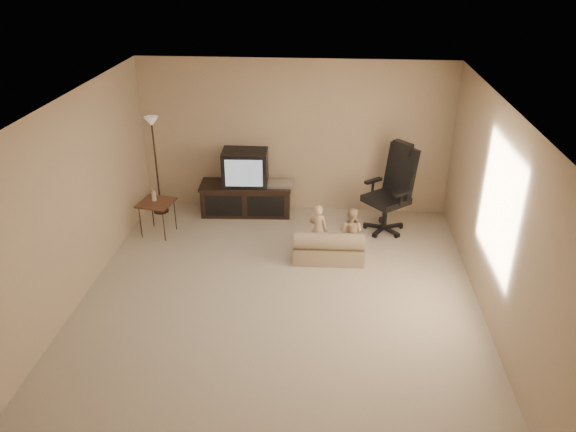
{
  "coord_description": "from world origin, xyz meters",
  "views": [
    {
      "loc": [
        0.58,
        -5.9,
        4.07
      ],
      "look_at": [
        0.06,
        0.6,
        0.89
      ],
      "focal_mm": 35.0,
      "sensor_mm": 36.0,
      "label": 1
    }
  ],
  "objects_px": {
    "floor_lamp": "(154,144)",
    "toddler_right": "(351,232)",
    "tv_stand": "(246,188)",
    "side_table": "(156,203)",
    "child_sofa": "(329,248)",
    "toddler_left": "(318,229)",
    "office_chair": "(390,200)"
  },
  "relations": [
    {
      "from": "side_table",
      "to": "floor_lamp",
      "type": "bearing_deg",
      "value": 104.16
    },
    {
      "from": "tv_stand",
      "to": "floor_lamp",
      "type": "xyz_separation_m",
      "value": [
        -1.45,
        -0.08,
        0.74
      ]
    },
    {
      "from": "child_sofa",
      "to": "toddler_right",
      "type": "xyz_separation_m",
      "value": [
        0.31,
        0.16,
        0.17
      ]
    },
    {
      "from": "floor_lamp",
      "to": "toddler_left",
      "type": "height_order",
      "value": "floor_lamp"
    },
    {
      "from": "office_chair",
      "to": "side_table",
      "type": "bearing_deg",
      "value": -123.59
    },
    {
      "from": "floor_lamp",
      "to": "toddler_left",
      "type": "bearing_deg",
      "value": -23.91
    },
    {
      "from": "office_chair",
      "to": "child_sofa",
      "type": "distance_m",
      "value": 1.41
    },
    {
      "from": "side_table",
      "to": "toddler_right",
      "type": "relative_size",
      "value": 0.98
    },
    {
      "from": "toddler_left",
      "to": "tv_stand",
      "type": "bearing_deg",
      "value": -27.91
    },
    {
      "from": "toddler_left",
      "to": "toddler_right",
      "type": "relative_size",
      "value": 1.03
    },
    {
      "from": "toddler_right",
      "to": "child_sofa",
      "type": "bearing_deg",
      "value": 44.54
    },
    {
      "from": "tv_stand",
      "to": "side_table",
      "type": "bearing_deg",
      "value": -148.89
    },
    {
      "from": "office_chair",
      "to": "toddler_left",
      "type": "height_order",
      "value": "office_chair"
    },
    {
      "from": "side_table",
      "to": "tv_stand",
      "type": "bearing_deg",
      "value": 34.06
    },
    {
      "from": "office_chair",
      "to": "floor_lamp",
      "type": "distance_m",
      "value": 3.83
    },
    {
      "from": "tv_stand",
      "to": "toddler_right",
      "type": "xyz_separation_m",
      "value": [
        1.69,
        -1.29,
        -0.08
      ]
    },
    {
      "from": "tv_stand",
      "to": "office_chair",
      "type": "relative_size",
      "value": 1.1
    },
    {
      "from": "tv_stand",
      "to": "side_table",
      "type": "distance_m",
      "value": 1.52
    },
    {
      "from": "tv_stand",
      "to": "side_table",
      "type": "height_order",
      "value": "tv_stand"
    },
    {
      "from": "toddler_left",
      "to": "toddler_right",
      "type": "xyz_separation_m",
      "value": [
        0.47,
        -0.03,
        -0.01
      ]
    },
    {
      "from": "tv_stand",
      "to": "toddler_right",
      "type": "bearing_deg",
      "value": -40.36
    },
    {
      "from": "floor_lamp",
      "to": "toddler_right",
      "type": "xyz_separation_m",
      "value": [
        3.13,
        -1.21,
        -0.82
      ]
    },
    {
      "from": "floor_lamp",
      "to": "tv_stand",
      "type": "bearing_deg",
      "value": 3.06
    },
    {
      "from": "toddler_left",
      "to": "toddler_right",
      "type": "distance_m",
      "value": 0.47
    },
    {
      "from": "child_sofa",
      "to": "tv_stand",
      "type": "bearing_deg",
      "value": 132.05
    },
    {
      "from": "office_chair",
      "to": "toddler_right",
      "type": "bearing_deg",
      "value": -75.91
    },
    {
      "from": "toddler_left",
      "to": "side_table",
      "type": "bearing_deg",
      "value": 8.62
    },
    {
      "from": "toddler_left",
      "to": "office_chair",
      "type": "bearing_deg",
      "value": -124.49
    },
    {
      "from": "floor_lamp",
      "to": "toddler_right",
      "type": "relative_size",
      "value": 2.2
    },
    {
      "from": "tv_stand",
      "to": "toddler_right",
      "type": "height_order",
      "value": "tv_stand"
    },
    {
      "from": "floor_lamp",
      "to": "child_sofa",
      "type": "xyz_separation_m",
      "value": [
        2.83,
        -1.38,
        -0.99
      ]
    },
    {
      "from": "tv_stand",
      "to": "toddler_left",
      "type": "bearing_deg",
      "value": -48.93
    }
  ]
}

